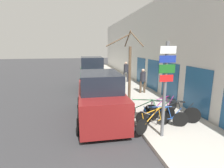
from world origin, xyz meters
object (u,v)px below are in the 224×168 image
object	(u,v)px
signpost	(165,86)
bicycle_1	(162,117)
parked_car_0	(100,98)
bicycle_2	(171,112)
parked_car_1	(92,75)
bicycle_3	(147,110)
pedestrian_near	(143,79)
pedestrian_far	(126,70)
bicycle_0	(155,121)
bicycle_4	(162,107)
street_tree	(129,71)

from	to	relation	value
signpost	bicycle_1	world-z (taller)	signpost
parked_car_0	signpost	bearing A→B (deg)	-49.55
bicycle_2	parked_car_0	xyz separation A→B (m)	(-2.90, 1.30, 0.46)
bicycle_2	parked_car_1	bearing A→B (deg)	45.02
bicycle_3	parked_car_0	distance (m)	2.22
bicycle_2	bicycle_3	size ratio (longest dim) A/B	1.01
bicycle_1	parked_car_0	distance (m)	2.86
signpost	pedestrian_near	world-z (taller)	signpost
pedestrian_far	pedestrian_near	bearing A→B (deg)	-85.32
parked_car_0	pedestrian_far	size ratio (longest dim) A/B	2.61
signpost	bicycle_0	xyz separation A→B (m)	(-0.05, 0.54, -1.49)
signpost	bicycle_0	bearing A→B (deg)	95.14
bicycle_1	bicycle_2	size ratio (longest dim) A/B	0.93
bicycle_0	bicycle_3	xyz separation A→B (m)	(0.13, 1.03, 0.03)
parked_car_0	parked_car_1	size ratio (longest dim) A/B	1.12
pedestrian_near	parked_car_0	bearing A→B (deg)	-136.61
bicycle_3	pedestrian_near	size ratio (longest dim) A/B	1.29
signpost	pedestrian_near	distance (m)	6.13
bicycle_2	pedestrian_near	bearing A→B (deg)	17.83
parked_car_0	pedestrian_far	bearing A→B (deg)	67.03
bicycle_2	pedestrian_near	distance (m)	4.85
bicycle_0	parked_car_1	bearing A→B (deg)	-12.67
bicycle_4	pedestrian_near	distance (m)	4.13
bicycle_2	pedestrian_near	world-z (taller)	pedestrian_near
bicycle_4	signpost	bearing A→B (deg)	129.03
bicycle_1	bicycle_2	xyz separation A→B (m)	(0.61, 0.33, 0.04)
bicycle_0	bicycle_4	distance (m)	1.62
parked_car_0	pedestrian_near	distance (m)	4.91
pedestrian_near	parked_car_1	bearing A→B (deg)	140.99
bicycle_0	bicycle_3	world-z (taller)	bicycle_3
signpost	bicycle_4	size ratio (longest dim) A/B	1.62
bicycle_3	street_tree	xyz separation A→B (m)	(-0.22, 2.11, 1.51)
bicycle_2	pedestrian_far	bearing A→B (deg)	21.30
signpost	bicycle_2	world-z (taller)	signpost
bicycle_4	parked_car_1	xyz separation A→B (m)	(-2.69, 6.53, 0.60)
signpost	bicycle_4	distance (m)	2.53
bicycle_4	parked_car_0	bearing A→B (deg)	55.18
pedestrian_near	bicycle_0	bearing A→B (deg)	-108.35
bicycle_3	signpost	bearing A→B (deg)	-158.46
bicycle_3	pedestrian_near	bearing A→B (deg)	5.78
parked_car_0	pedestrian_near	size ratio (longest dim) A/B	2.85
bicycle_1	bicycle_3	distance (m)	0.87
bicycle_4	pedestrian_far	size ratio (longest dim) A/B	1.13
signpost	bicycle_1	distance (m)	1.70
signpost	bicycle_4	world-z (taller)	signpost
bicycle_4	parked_car_0	size ratio (longest dim) A/B	0.43
bicycle_4	street_tree	distance (m)	2.63
bicycle_1	parked_car_1	distance (m)	7.92
street_tree	bicycle_3	bearing A→B (deg)	-83.99
bicycle_3	bicycle_1	bearing A→B (deg)	-136.71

